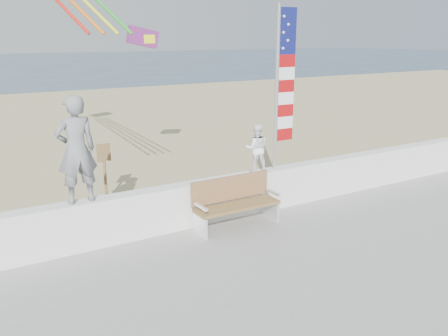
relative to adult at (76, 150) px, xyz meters
The scene contains 9 objects.
ground 3.90m from the adult, 37.00° to the right, with size 220.00×220.00×0.00m, color #2D425A.
sand 7.75m from the adult, 69.24° to the left, with size 90.00×40.00×0.08m, color tan.
seawall 3.00m from the adult, ahead, with size 30.00×0.35×0.90m, color white.
adult is the anchor object (origin of this frame).
child 3.80m from the adult, ahead, with size 0.51×0.40×1.05m, color white.
bench 3.28m from the adult, ahead, with size 1.80×0.57×1.00m.
flag 4.50m from the adult, ahead, with size 0.50×0.08×3.50m.
parafoil_kite 5.45m from the adult, 54.83° to the left, with size 0.88×0.24×0.60m.
sign 2.89m from the adult, 64.38° to the left, with size 0.32×0.07×1.46m.
Camera 1 is at (-4.50, -6.16, 3.95)m, focal length 38.00 mm.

